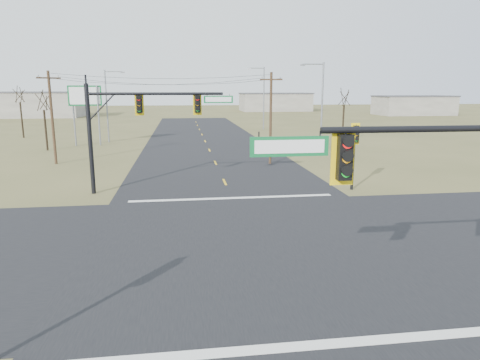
# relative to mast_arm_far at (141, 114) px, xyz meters

# --- Properties ---
(ground) EXTENTS (320.00, 320.00, 0.00)m
(ground) POSITION_rel_mast_arm_far_xyz_m (5.26, -9.93, -4.82)
(ground) COLOR olive
(ground) RESTS_ON ground
(road_ew) EXTENTS (160.00, 14.00, 0.02)m
(road_ew) POSITION_rel_mast_arm_far_xyz_m (5.26, -9.93, -4.81)
(road_ew) COLOR black
(road_ew) RESTS_ON ground
(road_ns) EXTENTS (14.00, 160.00, 0.02)m
(road_ns) POSITION_rel_mast_arm_far_xyz_m (5.26, -9.93, -4.81)
(road_ns) COLOR black
(road_ns) RESTS_ON ground
(stop_bar_near) EXTENTS (12.00, 0.40, 0.01)m
(stop_bar_near) POSITION_rel_mast_arm_far_xyz_m (5.26, -17.43, -4.79)
(stop_bar_near) COLOR silver
(stop_bar_near) RESTS_ON road_ns
(stop_bar_far) EXTENTS (12.00, 0.40, 0.01)m
(stop_bar_far) POSITION_rel_mast_arm_far_xyz_m (5.26, -2.43, -4.79)
(stop_bar_far) COLOR silver
(stop_bar_far) RESTS_ON road_ns
(mast_arm_far) EXTENTS (8.83, 0.56, 6.65)m
(mast_arm_far) POSITION_rel_mast_arm_far_xyz_m (0.00, 0.00, 0.00)
(mast_arm_far) COLOR black
(mast_arm_far) RESTS_ON ground
(pedestal_signal_ne) EXTENTS (0.60, 0.52, 4.29)m
(pedestal_signal_ne) POSITION_rel_mast_arm_far_xyz_m (13.14, -1.31, -1.68)
(pedestal_signal_ne) COLOR black
(pedestal_signal_ne) RESTS_ON ground
(utility_pole_near) EXTENTS (1.88, 0.46, 7.71)m
(utility_pole_near) POSITION_rel_mast_arm_far_xyz_m (9.92, 9.07, -0.75)
(utility_pole_near) COLOR #402F1B
(utility_pole_near) RESTS_ON ground
(utility_pole_far) EXTENTS (1.80, 0.89, 7.83)m
(utility_pole_far) POSITION_rel_mast_arm_far_xyz_m (-8.42, 11.54, -0.69)
(utility_pole_far) COLOR #402F1B
(utility_pole_far) RESTS_ON ground
(highway_sign) EXTENTS (3.57, 0.55, 6.74)m
(highway_sign) POSITION_rel_mast_arm_far_xyz_m (-8.24, 23.98, -0.11)
(highway_sign) COLOR gray
(highway_sign) RESTS_ON ground
(streetlight_a) EXTENTS (2.50, 0.28, 8.98)m
(streetlight_a) POSITION_rel_mast_arm_far_xyz_m (16.55, 16.14, 0.22)
(streetlight_a) COLOR gray
(streetlight_a) RESTS_ON ground
(streetlight_b) EXTENTS (2.73, 0.41, 9.76)m
(streetlight_b) POSITION_rel_mast_arm_far_xyz_m (15.29, 41.18, 0.65)
(streetlight_b) COLOR gray
(streetlight_b) RESTS_ON ground
(streetlight_c) EXTENTS (2.38, 0.22, 8.57)m
(streetlight_c) POSITION_rel_mast_arm_far_xyz_m (-6.19, 26.76, -0.02)
(streetlight_c) COLOR gray
(streetlight_c) RESTS_ON ground
(bare_tree_a) EXTENTS (3.37, 3.37, 6.62)m
(bare_tree_a) POSITION_rel_mast_arm_far_xyz_m (-11.69, 20.46, 0.42)
(bare_tree_a) COLOR black
(bare_tree_a) RESTS_ON ground
(bare_tree_b) EXTENTS (3.04, 3.04, 7.14)m
(bare_tree_b) POSITION_rel_mast_arm_far_xyz_m (-18.46, 33.49, 0.88)
(bare_tree_b) COLOR black
(bare_tree_b) RESTS_ON ground
(bare_tree_c) EXTENTS (3.08, 3.08, 6.85)m
(bare_tree_c) POSITION_rel_mast_arm_far_xyz_m (23.10, 26.39, 0.55)
(bare_tree_c) COLOR black
(bare_tree_c) RESTS_ON ground
(warehouse_left) EXTENTS (28.00, 14.00, 5.50)m
(warehouse_left) POSITION_rel_mast_arm_far_xyz_m (-34.74, 80.07, -2.07)
(warehouse_left) COLOR #A7A294
(warehouse_left) RESTS_ON ground
(warehouse_mid) EXTENTS (20.00, 12.00, 5.00)m
(warehouse_mid) POSITION_rel_mast_arm_far_xyz_m (30.26, 100.07, -2.32)
(warehouse_mid) COLOR #A7A294
(warehouse_mid) RESTS_ON ground
(warehouse_right) EXTENTS (18.00, 10.00, 4.50)m
(warehouse_right) POSITION_rel_mast_arm_far_xyz_m (60.26, 75.07, -2.57)
(warehouse_right) COLOR #A7A294
(warehouse_right) RESTS_ON ground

